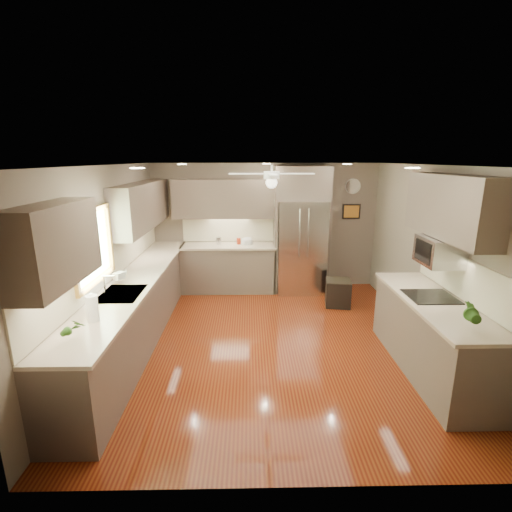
{
  "coord_description": "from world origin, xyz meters",
  "views": [
    {
      "loc": [
        -0.32,
        -4.92,
        2.59
      ],
      "look_at": [
        -0.21,
        0.6,
        1.13
      ],
      "focal_mm": 26.0,
      "sensor_mm": 36.0,
      "label": 1
    }
  ],
  "objects_px": {
    "canister_b": "(219,241)",
    "bowl": "(247,243)",
    "microwave": "(439,251)",
    "stool": "(338,293)",
    "soap_bottle": "(120,275)",
    "potted_plant_right": "(473,313)",
    "canister_d": "(239,241)",
    "paper_towel": "(92,308)",
    "refrigerator": "(301,232)",
    "potted_plant_left": "(74,328)"
  },
  "relations": [
    {
      "from": "canister_b",
      "to": "bowl",
      "type": "bearing_deg",
      "value": -3.14
    },
    {
      "from": "microwave",
      "to": "stool",
      "type": "height_order",
      "value": "microwave"
    },
    {
      "from": "soap_bottle",
      "to": "potted_plant_right",
      "type": "height_order",
      "value": "potted_plant_right"
    },
    {
      "from": "canister_d",
      "to": "paper_towel",
      "type": "xyz_separation_m",
      "value": [
        -1.43,
        -3.55,
        0.08
      ]
    },
    {
      "from": "canister_b",
      "to": "refrigerator",
      "type": "xyz_separation_m",
      "value": [
        1.61,
        -0.07,
        0.18
      ]
    },
    {
      "from": "potted_plant_left",
      "to": "refrigerator",
      "type": "distance_m",
      "value": 4.72
    },
    {
      "from": "canister_b",
      "to": "canister_d",
      "type": "distance_m",
      "value": 0.39
    },
    {
      "from": "stool",
      "to": "canister_b",
      "type": "bearing_deg",
      "value": 158.14
    },
    {
      "from": "bowl",
      "to": "stool",
      "type": "xyz_separation_m",
      "value": [
        1.64,
        -0.85,
        -0.73
      ]
    },
    {
      "from": "canister_d",
      "to": "potted_plant_left",
      "type": "bearing_deg",
      "value": -109.49
    },
    {
      "from": "potted_plant_right",
      "to": "canister_b",
      "type": "bearing_deg",
      "value": 126.49
    },
    {
      "from": "refrigerator",
      "to": "microwave",
      "type": "relative_size",
      "value": 4.45
    },
    {
      "from": "bowl",
      "to": "potted_plant_left",
      "type": "bearing_deg",
      "value": -111.77
    },
    {
      "from": "refrigerator",
      "to": "potted_plant_right",
      "type": "bearing_deg",
      "value": -72.24
    },
    {
      "from": "canister_d",
      "to": "bowl",
      "type": "distance_m",
      "value": 0.17
    },
    {
      "from": "paper_towel",
      "to": "soap_bottle",
      "type": "bearing_deg",
      "value": 96.19
    },
    {
      "from": "canister_d",
      "to": "potted_plant_right",
      "type": "distance_m",
      "value": 4.51
    },
    {
      "from": "microwave",
      "to": "potted_plant_left",
      "type": "bearing_deg",
      "value": -163.04
    },
    {
      "from": "stool",
      "to": "potted_plant_right",
      "type": "bearing_deg",
      "value": -78.21
    },
    {
      "from": "soap_bottle",
      "to": "potted_plant_left",
      "type": "relative_size",
      "value": 0.8
    },
    {
      "from": "canister_b",
      "to": "canister_d",
      "type": "xyz_separation_m",
      "value": [
        0.39,
        0.01,
        -0.01
      ]
    },
    {
      "from": "refrigerator",
      "to": "microwave",
      "type": "xyz_separation_m",
      "value": [
        1.33,
        -2.71,
        0.29
      ]
    },
    {
      "from": "canister_d",
      "to": "bowl",
      "type": "bearing_deg",
      "value": -15.37
    },
    {
      "from": "canister_b",
      "to": "paper_towel",
      "type": "height_order",
      "value": "paper_towel"
    },
    {
      "from": "bowl",
      "to": "stool",
      "type": "distance_m",
      "value": 1.99
    },
    {
      "from": "canister_b",
      "to": "stool",
      "type": "relative_size",
      "value": 0.31
    },
    {
      "from": "stool",
      "to": "refrigerator",
      "type": "bearing_deg",
      "value": 125.74
    },
    {
      "from": "potted_plant_right",
      "to": "microwave",
      "type": "height_order",
      "value": "microwave"
    },
    {
      "from": "soap_bottle",
      "to": "canister_b",
      "type": "bearing_deg",
      "value": 63.17
    },
    {
      "from": "refrigerator",
      "to": "microwave",
      "type": "distance_m",
      "value": 3.03
    },
    {
      "from": "bowl",
      "to": "microwave",
      "type": "xyz_separation_m",
      "value": [
        2.38,
        -2.75,
        0.51
      ]
    },
    {
      "from": "stool",
      "to": "paper_towel",
      "type": "height_order",
      "value": "paper_towel"
    },
    {
      "from": "soap_bottle",
      "to": "canister_d",
      "type": "bearing_deg",
      "value": 56.12
    },
    {
      "from": "potted_plant_left",
      "to": "stool",
      "type": "xyz_separation_m",
      "value": [
        3.22,
        3.1,
        -0.84
      ]
    },
    {
      "from": "refrigerator",
      "to": "paper_towel",
      "type": "bearing_deg",
      "value": -127.36
    },
    {
      "from": "potted_plant_right",
      "to": "stool",
      "type": "relative_size",
      "value": 0.66
    },
    {
      "from": "canister_d",
      "to": "paper_towel",
      "type": "relative_size",
      "value": 0.4
    },
    {
      "from": "potted_plant_left",
      "to": "canister_d",
      "type": "bearing_deg",
      "value": 70.51
    },
    {
      "from": "canister_b",
      "to": "soap_bottle",
      "type": "xyz_separation_m",
      "value": [
        -1.17,
        -2.31,
        0.04
      ]
    },
    {
      "from": "canister_d",
      "to": "potted_plant_right",
      "type": "relative_size",
      "value": 0.37
    },
    {
      "from": "potted_plant_left",
      "to": "microwave",
      "type": "bearing_deg",
      "value": 16.96
    },
    {
      "from": "microwave",
      "to": "paper_towel",
      "type": "xyz_separation_m",
      "value": [
        -3.97,
        -0.76,
        -0.4
      ]
    },
    {
      "from": "potted_plant_left",
      "to": "refrigerator",
      "type": "xyz_separation_m",
      "value": [
        2.64,
        3.92,
        0.11
      ]
    },
    {
      "from": "potted_plant_left",
      "to": "microwave",
      "type": "xyz_separation_m",
      "value": [
        3.96,
        1.21,
        0.41
      ]
    },
    {
      "from": "canister_b",
      "to": "soap_bottle",
      "type": "height_order",
      "value": "soap_bottle"
    },
    {
      "from": "potted_plant_right",
      "to": "canister_d",
      "type": "bearing_deg",
      "value": 122.38
    },
    {
      "from": "microwave",
      "to": "paper_towel",
      "type": "distance_m",
      "value": 4.06
    },
    {
      "from": "canister_d",
      "to": "paper_towel",
      "type": "distance_m",
      "value": 3.83
    },
    {
      "from": "potted_plant_left",
      "to": "microwave",
      "type": "height_order",
      "value": "microwave"
    },
    {
      "from": "potted_plant_left",
      "to": "refrigerator",
      "type": "bearing_deg",
      "value": 56.05
    }
  ]
}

